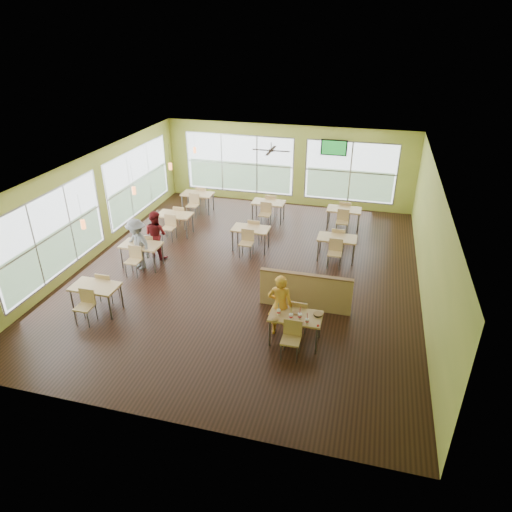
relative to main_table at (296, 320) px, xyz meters
The scene contains 20 objects.
room 3.73m from the main_table, 123.69° to the left, with size 12.00×12.04×3.20m.
window_bays 7.70m from the main_table, 127.41° to the left, with size 9.24×10.24×2.38m.
main_table is the anchor object (origin of this frame).
half_wall_divider 1.45m from the main_table, 90.00° to the left, with size 2.40×0.14×1.04m.
dining_tables 5.61m from the main_table, 122.91° to the left, with size 6.92×8.72×0.87m.
pendant_lights 6.62m from the main_table, 144.75° to the left, with size 0.11×7.31×0.86m.
ceiling_fan 6.73m from the main_table, 108.43° to the left, with size 1.25×1.25×0.29m.
tv_backwall 9.08m from the main_table, 91.29° to the left, with size 1.00×0.07×0.60m.
man_plaid 0.51m from the main_table, 151.46° to the left, with size 0.59×0.39×1.61m, color orange.
patron_maroon 5.99m from the main_table, 147.51° to the left, with size 0.75×0.59×1.55m, color maroon.
patron_grey 5.76m from the main_table, 155.66° to the left, with size 1.04×0.60×1.61m, color slate.
cup_blue 0.44m from the main_table, behind, with size 0.09×0.09×0.34m.
cup_yellow 0.26m from the main_table, 117.72° to the right, with size 0.10×0.10×0.35m.
cup_red_near 0.24m from the main_table, 42.79° to the right, with size 0.10×0.10×0.36m.
cup_red_far 0.42m from the main_table, 38.39° to the right, with size 0.08×0.08×0.30m.
food_basket 0.53m from the main_table, 14.03° to the left, with size 0.22×0.22×0.05m.
ketchup_cup 0.63m from the main_table, 26.81° to the right, with size 0.06×0.06×0.02m, color #B0160A.
wrapper_left 0.54m from the main_table, 144.49° to the right, with size 0.17×0.15×0.04m, color #AA8552.
wrapper_mid 0.16m from the main_table, 92.20° to the left, with size 0.20×0.18×0.05m, color #AA8552.
wrapper_right 0.32m from the main_table, 55.84° to the right, with size 0.12×0.11×0.03m, color #AA8552.
Camera 1 is at (3.31, -11.60, 6.77)m, focal length 32.00 mm.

